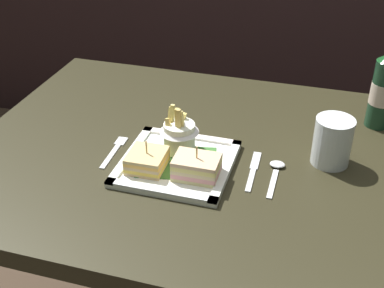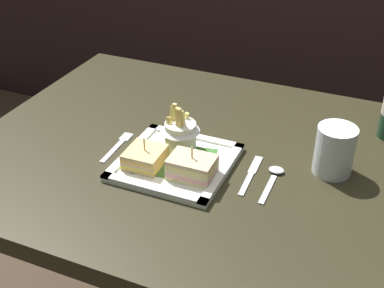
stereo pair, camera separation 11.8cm
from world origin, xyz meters
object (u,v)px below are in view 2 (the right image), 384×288
fork (118,145)px  spoon (274,175)px  sandwich_half_right (192,167)px  sandwich_half_left (145,157)px  square_plate (176,163)px  water_glass (334,153)px  fries_cup (180,131)px  dining_table (207,187)px  knife (251,173)px

fork → spoon: (0.38, 0.02, 0.00)m
fork → sandwich_half_right: bearing=-14.8°
sandwich_half_left → fork: (-0.11, 0.06, -0.03)m
sandwich_half_right → fork: sandwich_half_right is taller
spoon → sandwich_half_right: bearing=-153.4°
square_plate → sandwich_half_left: 0.07m
sandwich_half_right → fork: bearing=165.2°
sandwich_half_right → spoon: size_ratio=0.72×
sandwich_half_right → water_glass: 0.31m
sandwich_half_left → fries_cup: fries_cup is taller
dining_table → square_plate: (-0.05, -0.08, 0.11)m
square_plate → sandwich_half_left: bearing=-146.0°
dining_table → sandwich_half_right: size_ratio=11.43×
water_glass → spoon: bearing=-147.1°
sandwich_half_right → water_glass: (0.27, 0.15, 0.01)m
sandwich_half_right → spoon: bearing=26.6°
square_plate → spoon: square_plate is taller
sandwich_half_left → fork: sandwich_half_left is taller
square_plate → sandwich_half_right: size_ratio=2.49×
fries_cup → water_glass: size_ratio=1.04×
spoon → dining_table: bearing=168.4°
dining_table → fries_cup: size_ratio=9.77×
fork → spoon: spoon is taller
fries_cup → knife: bearing=-4.9°
dining_table → spoon: 0.20m
sandwich_half_left → knife: sandwich_half_left is taller
knife → spoon: (0.05, 0.01, 0.00)m
water_glass → square_plate: bearing=-160.9°
sandwich_half_left → water_glass: (0.39, 0.15, 0.02)m
square_plate → sandwich_half_left: size_ratio=2.82×
fork → dining_table: bearing=15.5°
sandwich_half_right → fries_cup: size_ratio=0.85×
dining_table → fork: bearing=-164.5°
fries_cup → knife: 0.19m
square_plate → fork: size_ratio=1.77×
water_glass → knife: water_glass is taller
dining_table → spoon: (0.17, -0.04, 0.11)m
fries_cup → spoon: (0.23, -0.01, -0.06)m
water_glass → fork: 0.50m
water_glass → fries_cup: bearing=-169.2°
dining_table → knife: bearing=-19.5°
sandwich_half_left → sandwich_half_right: bearing=-0.0°
sandwich_half_right → water_glass: bearing=29.2°
sandwich_half_right → knife: sandwich_half_right is taller
square_plate → spoon: bearing=11.0°
water_glass → knife: bearing=-153.6°
square_plate → sandwich_half_right: bearing=-34.0°
fries_cup → fork: size_ratio=0.83×
square_plate → fork: 0.16m
dining_table → square_plate: size_ratio=4.59×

